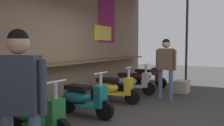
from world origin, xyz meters
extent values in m
plane|color=#383533|center=(0.00, 0.00, 0.00)|extent=(29.58, 29.58, 0.00)
cube|color=#7F6651|center=(0.00, 2.02, 1.77)|extent=(10.56, 0.25, 3.54)
cube|color=brown|center=(0.00, 1.72, 1.09)|extent=(9.51, 0.36, 0.05)
cube|color=#841E56|center=(2.49, 1.89, 2.43)|extent=(1.04, 0.02, 1.60)
cube|color=gold|center=(2.23, 1.88, 1.92)|extent=(1.03, 0.03, 0.45)
cylinder|color=#332D28|center=(4.44, -0.27, 1.74)|extent=(0.08, 0.08, 3.48)
ellipsoid|color=#237533|center=(-1.36, 1.25, 0.40)|extent=(0.42, 0.72, 0.30)
cube|color=black|center=(-1.37, 1.20, 0.60)|extent=(0.33, 0.57, 0.10)
cube|color=#237533|center=(-1.38, 0.90, 0.25)|extent=(0.41, 0.52, 0.04)
cube|color=#237533|center=(-1.40, 0.60, 0.47)|extent=(0.29, 0.18, 0.44)
cylinder|color=#B7B7BC|center=(-1.40, 0.60, 0.60)|extent=(0.07, 0.07, 0.70)
cylinder|color=#B7B7BC|center=(-1.40, 0.60, 0.95)|extent=(0.46, 0.06, 0.04)
cylinder|color=black|center=(-1.35, 1.50, 0.20)|extent=(0.12, 0.41, 0.40)
ellipsoid|color=#197075|center=(-0.01, 1.25, 0.40)|extent=(0.43, 0.73, 0.30)
cube|color=black|center=(-0.02, 1.20, 0.60)|extent=(0.34, 0.57, 0.10)
cube|color=#197075|center=(-0.04, 0.90, 0.25)|extent=(0.41, 0.53, 0.04)
cube|color=#197075|center=(-0.06, 0.60, 0.47)|extent=(0.29, 0.18, 0.44)
cylinder|color=#B7B7BC|center=(-0.06, 0.60, 0.60)|extent=(0.07, 0.07, 0.70)
cylinder|color=#B7B7BC|center=(-0.06, 0.60, 0.95)|extent=(0.46, 0.07, 0.04)
cylinder|color=black|center=(-0.07, 0.50, 0.20)|extent=(0.13, 0.41, 0.40)
cylinder|color=black|center=(0.00, 1.50, 0.20)|extent=(0.13, 0.41, 0.40)
ellipsoid|color=gold|center=(1.31, 1.25, 0.40)|extent=(0.42, 0.72, 0.30)
cube|color=black|center=(1.31, 1.20, 0.60)|extent=(0.33, 0.57, 0.10)
cube|color=gold|center=(1.33, 0.90, 0.25)|extent=(0.41, 0.52, 0.04)
cube|color=gold|center=(1.35, 0.60, 0.47)|extent=(0.29, 0.18, 0.44)
cylinder|color=#B7B7BC|center=(1.35, 0.60, 0.60)|extent=(0.07, 0.07, 0.70)
cylinder|color=#B7B7BC|center=(1.35, 0.60, 0.95)|extent=(0.46, 0.07, 0.04)
cylinder|color=black|center=(1.35, 0.50, 0.20)|extent=(0.13, 0.41, 0.40)
cylinder|color=black|center=(1.29, 1.50, 0.20)|extent=(0.13, 0.41, 0.40)
ellipsoid|color=#B2B5BA|center=(2.60, 1.25, 0.40)|extent=(0.42, 0.72, 0.30)
cube|color=black|center=(2.60, 1.20, 0.60)|extent=(0.33, 0.57, 0.10)
cube|color=#B2B5BA|center=(2.62, 0.90, 0.25)|extent=(0.41, 0.52, 0.04)
cube|color=#B2B5BA|center=(2.64, 0.60, 0.47)|extent=(0.29, 0.18, 0.44)
cylinder|color=#B7B7BC|center=(2.64, 0.60, 0.60)|extent=(0.07, 0.07, 0.70)
cylinder|color=#B7B7BC|center=(2.64, 0.60, 0.95)|extent=(0.46, 0.06, 0.04)
cylinder|color=black|center=(2.64, 0.50, 0.20)|extent=(0.12, 0.41, 0.40)
cylinder|color=black|center=(2.59, 1.50, 0.20)|extent=(0.12, 0.41, 0.40)
ellipsoid|color=maroon|center=(4.03, 1.25, 0.40)|extent=(0.43, 0.73, 0.30)
cube|color=black|center=(4.03, 1.20, 0.60)|extent=(0.34, 0.57, 0.10)
cube|color=maroon|center=(4.01, 0.90, 0.25)|extent=(0.42, 0.53, 0.04)
cube|color=maroon|center=(3.98, 0.60, 0.47)|extent=(0.29, 0.18, 0.44)
cylinder|color=#B7B7BC|center=(3.98, 0.60, 0.60)|extent=(0.07, 0.07, 0.70)
cylinder|color=#B7B7BC|center=(3.98, 0.60, 0.95)|extent=(0.46, 0.07, 0.04)
cylinder|color=black|center=(3.97, 0.50, 0.20)|extent=(0.13, 0.41, 0.40)
cylinder|color=black|center=(4.05, 1.50, 0.20)|extent=(0.13, 0.41, 0.40)
cube|color=#383D4C|center=(-2.46, 0.10, 1.10)|extent=(0.33, 0.45, 0.58)
sphere|color=tan|center=(-2.46, 0.10, 1.52)|extent=(0.22, 0.22, 0.22)
sphere|color=black|center=(-2.46, 0.10, 1.55)|extent=(0.20, 0.20, 0.20)
cylinder|color=#383D4C|center=(-2.38, -0.13, 1.08)|extent=(0.08, 0.08, 0.54)
cylinder|color=slate|center=(2.33, -0.25, 0.42)|extent=(0.12, 0.12, 0.84)
cylinder|color=slate|center=(2.38, 0.07, 0.42)|extent=(0.12, 0.12, 0.84)
cube|color=brown|center=(2.35, -0.09, 1.14)|extent=(0.21, 0.43, 0.60)
sphere|color=tan|center=(2.35, -0.09, 1.57)|extent=(0.23, 0.23, 0.23)
sphere|color=black|center=(2.35, -0.09, 1.61)|extent=(0.21, 0.21, 0.21)
cylinder|color=brown|center=(2.35, -0.34, 1.12)|extent=(0.08, 0.08, 0.56)
cylinder|color=brown|center=(2.36, 0.16, 1.12)|extent=(0.08, 0.08, 0.56)
cube|color=black|center=(2.34, 0.23, 0.79)|extent=(0.26, 0.11, 0.20)
cube|color=#B2A899|center=(3.59, -0.29, 0.19)|extent=(0.58, 0.47, 0.39)
camera|label=1|loc=(-4.03, -1.78, 1.48)|focal=36.90mm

